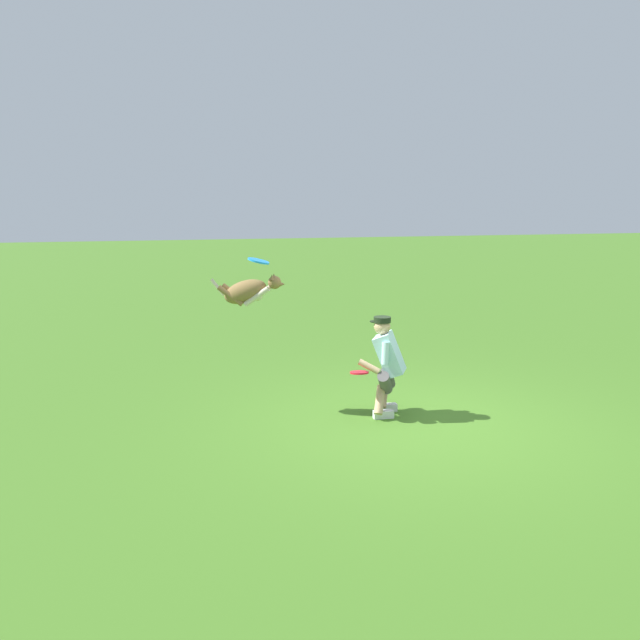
% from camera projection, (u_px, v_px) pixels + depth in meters
% --- Properties ---
extents(ground_plane, '(60.00, 60.00, 0.00)m').
position_uv_depth(ground_plane, '(418.00, 424.00, 8.65)').
color(ground_plane, '#406F21').
extents(person, '(0.70, 0.64, 1.29)m').
position_uv_depth(person, '(386.00, 363.00, 8.88)').
color(person, silver).
rests_on(person, ground_plane).
extents(dog, '(0.95, 0.49, 0.47)m').
position_uv_depth(dog, '(249.00, 291.00, 8.92)').
color(dog, olive).
extents(frisbee_flying, '(0.37, 0.38, 0.11)m').
position_uv_depth(frisbee_flying, '(259.00, 261.00, 8.83)').
color(frisbee_flying, '#2194F2').
extents(frisbee_held, '(0.34, 0.34, 0.06)m').
position_uv_depth(frisbee_held, '(359.00, 373.00, 8.74)').
color(frisbee_held, red).
rests_on(frisbee_held, person).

